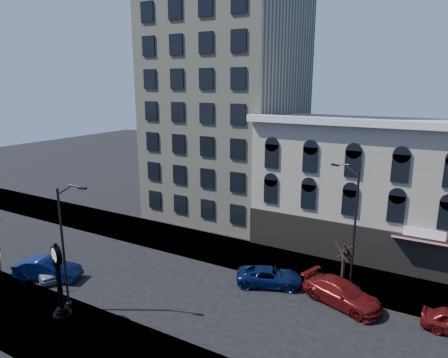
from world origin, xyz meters
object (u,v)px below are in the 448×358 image
Objects in this scene: car_near_b at (48,269)px; car_near_a at (45,269)px; street_lamp_near at (68,215)px; warning_sign at (0,259)px; street_clock at (60,285)px.

car_near_a is at bearing 55.96° from car_near_b.
street_lamp_near is at bearing -129.82° from car_near_b.
warning_sign is (-8.34, -0.15, -4.98)m from street_lamp_near.
warning_sign is at bearing 158.56° from car_near_a.
street_clock is 1.26× the size of car_near_a.
street_lamp_near is (0.03, 1.16, 4.44)m from street_clock.
street_clock is 7.24m from car_near_a.
street_lamp_near is 9.07m from car_near_a.
car_near_a is at bearing 170.91° from street_clock.
street_lamp_near reaches higher than warning_sign.
warning_sign is at bearing 167.55° from street_lamp_near.
street_lamp_near is 1.74× the size of car_near_b.
warning_sign is (-8.31, 1.00, -0.54)m from street_clock.
car_near_b is (2.59, 2.21, -1.11)m from warning_sign.
street_clock reaches higher than warning_sign.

